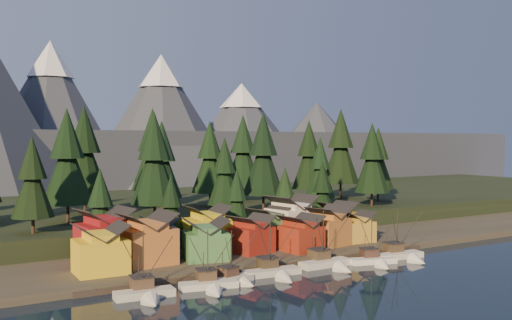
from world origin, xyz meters
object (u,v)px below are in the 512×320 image
house_front_1 (147,237)px  house_back_0 (104,234)px  boat_0 (146,285)px  boat_5 (375,255)px  boat_3 (275,265)px  house_back_1 (160,236)px  boat_2 (236,272)px  house_front_0 (100,247)px  boat_1 (210,278)px  boat_4 (329,256)px  boat_6 (403,249)px

house_front_1 → house_back_0: house_back_0 is taller
boat_0 → boat_5: bearing=5.8°
boat_3 → house_back_1: boat_3 is taller
house_back_0 → boat_2: bearing=-61.5°
boat_3 → house_front_0: boat_3 is taller
boat_5 → boat_1: bearing=-162.6°
boat_4 → house_front_1: house_front_1 is taller
boat_0 → boat_5: size_ratio=1.10×
house_front_0 → house_back_0: 10.51m
boat_1 → boat_3: (14.69, 2.07, 0.08)m
boat_0 → boat_6: size_ratio=0.97×
boat_1 → house_back_0: 28.11m
boat_2 → boat_5: size_ratio=0.95×
boat_0 → boat_2: (17.46, 1.21, -0.24)m
boat_3 → house_front_0: (-29.03, 13.62, 4.07)m
boat_4 → house_back_0: size_ratio=1.18×
boat_3 → boat_6: size_ratio=1.02×
boat_2 → boat_0: bearing=172.5°
boat_2 → house_back_0: (-16.72, 23.96, 4.96)m
boat_6 → house_front_0: boat_6 is taller
boat_1 → house_front_1: size_ratio=1.09×
boat_1 → house_front_0: (-14.35, 15.70, 4.15)m
boat_6 → house_front_0: 63.19m
boat_5 → house_front_0: bearing=-179.2°
house_front_0 → house_back_0: (3.65, 9.82, 0.83)m
boat_5 → house_back_1: (-37.37, 24.76, 3.73)m
boat_6 → house_front_1: bearing=165.7°
boat_5 → house_back_1: boat_5 is taller
boat_5 → boat_6: boat_6 is taller
boat_1 → house_front_1: bearing=116.2°
boat_1 → house_back_1: 25.05m
boat_6 → house_front_1: house_front_1 is taller
boat_4 → house_front_1: size_ratio=1.21×
boat_6 → house_back_1: boat_6 is taller
boat_4 → boat_5: size_ratio=1.14×
boat_4 → boat_0: bearing=-176.5°
boat_2 → boat_6: boat_6 is taller
boat_0 → boat_2: 17.51m
boat_0 → boat_5: boat_0 is taller
boat_1 → house_front_1: (-4.34, 18.71, 4.71)m
house_back_0 → house_back_1: (11.46, -0.75, -1.30)m
boat_0 → house_front_0: size_ratio=1.30×
boat_0 → boat_6: 58.32m
boat_5 → boat_6: (8.75, 0.62, 0.17)m
boat_1 → boat_3: boat_3 is taller
boat_0 → boat_3: boat_0 is taller
boat_6 → house_back_0: 62.92m
boat_3 → boat_1: bearing=-165.7°
boat_4 → boat_5: bearing=-15.0°
house_front_1 → house_back_1: 7.98m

